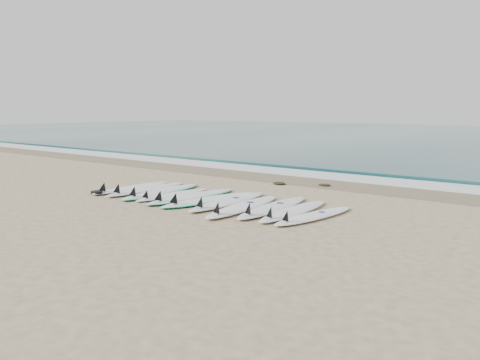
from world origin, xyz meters
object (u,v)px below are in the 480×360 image
Objects in this scene: surfboard_10 at (313,216)px; leash_coil at (97,193)px; surfboard_0 at (131,187)px; surfboard_5 at (209,200)px.

leash_coil is at bearing -161.29° from surfboard_10.
surfboard_10 is 5.38× the size of leash_coil.
surfboard_0 is 5.89× the size of leash_coil.
surfboard_0 is 1.10× the size of surfboard_10.
surfboard_10 reaches higher than leash_coil.
surfboard_10 is at bearing 10.38° from leash_coil.
surfboard_0 reaches higher than surfboard_10.
surfboard_5 is 6.25× the size of leash_coil.
surfboard_5 reaches higher than surfboard_0.
surfboard_10 is (2.79, 0.00, 0.00)m from surfboard_5.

